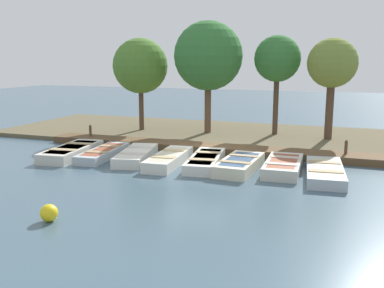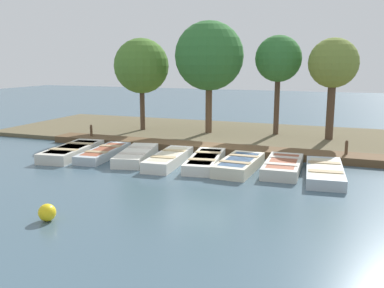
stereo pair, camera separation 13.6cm
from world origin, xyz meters
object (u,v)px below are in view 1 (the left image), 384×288
(rowboat_1, at_px, (103,153))
(buoy, at_px, (49,213))
(park_tree_left, at_px, (208,56))
(mooring_post_near, at_px, (90,133))
(rowboat_7, at_px, (325,172))
(park_tree_right, at_px, (332,64))
(mooring_post_far, at_px, (346,151))
(rowboat_2, at_px, (136,155))
(rowboat_5, at_px, (240,164))
(park_tree_center, at_px, (277,60))
(rowboat_0, at_px, (72,151))
(park_tree_far_left, at_px, (140,66))
(rowboat_3, at_px, (169,159))
(rowboat_4, at_px, (205,161))
(rowboat_6, at_px, (283,166))

(rowboat_1, height_order, buoy, buoy)
(park_tree_left, bearing_deg, buoy, 0.57)
(mooring_post_near, bearing_deg, rowboat_7, 76.09)
(park_tree_right, bearing_deg, mooring_post_far, 12.86)
(mooring_post_near, bearing_deg, mooring_post_far, 90.00)
(rowboat_1, bearing_deg, rowboat_2, 83.54)
(rowboat_5, xyz_separation_m, park_tree_center, (-6.98, 0.07, 3.64))
(rowboat_0, height_order, park_tree_left, park_tree_left)
(rowboat_0, relative_size, park_tree_far_left, 0.71)
(rowboat_3, height_order, rowboat_4, rowboat_3)
(park_tree_left, bearing_deg, rowboat_1, -21.32)
(rowboat_4, bearing_deg, mooring_post_far, 109.91)
(rowboat_0, xyz_separation_m, mooring_post_near, (-2.91, -1.03, 0.21))
(rowboat_6, bearing_deg, rowboat_7, 77.06)
(rowboat_2, height_order, buoy, buoy)
(rowboat_6, height_order, rowboat_7, rowboat_6)
(rowboat_0, distance_m, buoy, 7.26)
(rowboat_2, distance_m, mooring_post_far, 8.06)
(rowboat_3, xyz_separation_m, rowboat_4, (-0.25, 1.35, -0.02))
(rowboat_5, xyz_separation_m, park_tree_right, (-6.42, 2.64, 3.41))
(rowboat_1, relative_size, park_tree_center, 0.65)
(mooring_post_near, bearing_deg, rowboat_3, 61.88)
(rowboat_5, bearing_deg, rowboat_3, -87.35)
(rowboat_2, bearing_deg, rowboat_1, -103.66)
(rowboat_0, height_order, rowboat_1, rowboat_0)
(rowboat_5, relative_size, park_tree_left, 0.51)
(park_tree_center, bearing_deg, rowboat_2, -31.52)
(rowboat_4, bearing_deg, mooring_post_near, -119.21)
(mooring_post_far, xyz_separation_m, park_tree_center, (-4.21, -3.41, 3.43))
(mooring_post_near, relative_size, park_tree_left, 0.14)
(park_tree_center, bearing_deg, buoy, -13.42)
(rowboat_2, height_order, rowboat_4, rowboat_2)
(rowboat_5, height_order, mooring_post_near, mooring_post_near)
(park_tree_far_left, bearing_deg, rowboat_3, 34.79)
(rowboat_5, distance_m, park_tree_far_left, 9.60)
(rowboat_7, distance_m, buoy, 8.78)
(park_tree_left, bearing_deg, park_tree_right, 91.62)
(rowboat_2, height_order, park_tree_center, park_tree_center)
(rowboat_6, relative_size, mooring_post_near, 3.52)
(rowboat_4, bearing_deg, rowboat_5, 73.14)
(rowboat_3, distance_m, rowboat_7, 5.56)
(rowboat_1, distance_m, mooring_post_far, 9.46)
(rowboat_4, height_order, park_tree_center, park_tree_center)
(rowboat_6, relative_size, park_tree_center, 0.58)
(buoy, relative_size, park_tree_far_left, 0.09)
(park_tree_right, bearing_deg, mooring_post_near, -70.92)
(rowboat_5, xyz_separation_m, buoy, (6.34, -3.11, -0.00))
(rowboat_0, height_order, rowboat_3, rowboat_0)
(rowboat_6, relative_size, park_tree_left, 0.51)
(mooring_post_near, distance_m, park_tree_left, 6.87)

